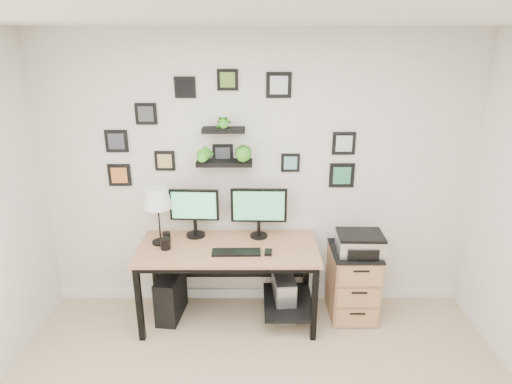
{
  "coord_description": "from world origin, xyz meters",
  "views": [
    {
      "loc": [
        -0.02,
        -1.79,
        2.48
      ],
      "look_at": [
        -0.02,
        1.83,
        1.2
      ],
      "focal_mm": 30.0,
      "sensor_mm": 36.0,
      "label": 1
    }
  ],
  "objects_px": {
    "monitor_left": "(194,209)",
    "file_cabinet": "(353,282)",
    "table_lamp": "(157,199)",
    "printer": "(360,243)",
    "desk": "(232,258)",
    "monitor_right": "(259,209)",
    "mug": "(165,244)",
    "pc_tower_black": "(171,295)",
    "pc_tower_grey": "(284,295)"
  },
  "relations": [
    {
      "from": "desk",
      "to": "pc_tower_grey",
      "type": "xyz_separation_m",
      "value": [
        0.48,
        0.04,
        -0.42
      ]
    },
    {
      "from": "monitor_left",
      "to": "file_cabinet",
      "type": "relative_size",
      "value": 0.69
    },
    {
      "from": "monitor_right",
      "to": "mug",
      "type": "bearing_deg",
      "value": -163.46
    },
    {
      "from": "mug",
      "to": "pc_tower_black",
      "type": "height_order",
      "value": "mug"
    },
    {
      "from": "monitor_left",
      "to": "table_lamp",
      "type": "height_order",
      "value": "table_lamp"
    },
    {
      "from": "monitor_left",
      "to": "pc_tower_black",
      "type": "xyz_separation_m",
      "value": [
        -0.24,
        -0.18,
        -0.8
      ]
    },
    {
      "from": "mug",
      "to": "pc_tower_black",
      "type": "relative_size",
      "value": 0.23
    },
    {
      "from": "pc_tower_black",
      "to": "pc_tower_grey",
      "type": "distance_m",
      "value": 1.07
    },
    {
      "from": "monitor_right",
      "to": "pc_tower_grey",
      "type": "relative_size",
      "value": 1.19
    },
    {
      "from": "desk",
      "to": "file_cabinet",
      "type": "bearing_deg",
      "value": 2.96
    },
    {
      "from": "mug",
      "to": "printer",
      "type": "xyz_separation_m",
      "value": [
        1.73,
        0.09,
        -0.04
      ]
    },
    {
      "from": "desk",
      "to": "pc_tower_black",
      "type": "xyz_separation_m",
      "value": [
        -0.59,
        0.02,
        -0.41
      ]
    },
    {
      "from": "printer",
      "to": "desk",
      "type": "bearing_deg",
      "value": -179.27
    },
    {
      "from": "mug",
      "to": "printer",
      "type": "relative_size",
      "value": 0.24
    },
    {
      "from": "monitor_left",
      "to": "mug",
      "type": "distance_m",
      "value": 0.41
    },
    {
      "from": "printer",
      "to": "mug",
      "type": "bearing_deg",
      "value": -177.19
    },
    {
      "from": "pc_tower_black",
      "to": "table_lamp",
      "type": "bearing_deg",
      "value": 155.08
    },
    {
      "from": "pc_tower_black",
      "to": "file_cabinet",
      "type": "height_order",
      "value": "file_cabinet"
    },
    {
      "from": "desk",
      "to": "table_lamp",
      "type": "distance_m",
      "value": 0.85
    },
    {
      "from": "pc_tower_grey",
      "to": "printer",
      "type": "distance_m",
      "value": 0.87
    },
    {
      "from": "desk",
      "to": "mug",
      "type": "distance_m",
      "value": 0.61
    },
    {
      "from": "file_cabinet",
      "to": "monitor_right",
      "type": "bearing_deg",
      "value": 172.54
    },
    {
      "from": "file_cabinet",
      "to": "monitor_left",
      "type": "bearing_deg",
      "value": 174.83
    },
    {
      "from": "mug",
      "to": "table_lamp",
      "type": "bearing_deg",
      "value": 119.21
    },
    {
      "from": "file_cabinet",
      "to": "table_lamp",
      "type": "bearing_deg",
      "value": -179.89
    },
    {
      "from": "mug",
      "to": "pc_tower_grey",
      "type": "height_order",
      "value": "mug"
    },
    {
      "from": "table_lamp",
      "to": "desk",
      "type": "bearing_deg",
      "value": -4.8
    },
    {
      "from": "table_lamp",
      "to": "mug",
      "type": "height_order",
      "value": "table_lamp"
    },
    {
      "from": "monitor_left",
      "to": "pc_tower_black",
      "type": "bearing_deg",
      "value": -143.3
    },
    {
      "from": "pc_tower_grey",
      "to": "printer",
      "type": "xyz_separation_m",
      "value": [
        0.68,
        -0.03,
        0.56
      ]
    },
    {
      "from": "pc_tower_black",
      "to": "pc_tower_grey",
      "type": "bearing_deg",
      "value": 8.06
    },
    {
      "from": "mug",
      "to": "pc_tower_black",
      "type": "xyz_separation_m",
      "value": [
        -0.01,
        0.09,
        -0.58
      ]
    },
    {
      "from": "table_lamp",
      "to": "printer",
      "type": "height_order",
      "value": "table_lamp"
    },
    {
      "from": "monitor_left",
      "to": "mug",
      "type": "bearing_deg",
      "value": -131.22
    },
    {
      "from": "monitor_right",
      "to": "pc_tower_grey",
      "type": "xyz_separation_m",
      "value": [
        0.24,
        -0.13,
        -0.83
      ]
    },
    {
      "from": "table_lamp",
      "to": "pc_tower_black",
      "type": "distance_m",
      "value": 0.96
    },
    {
      "from": "monitor_right",
      "to": "pc_tower_grey",
      "type": "height_order",
      "value": "monitor_right"
    },
    {
      "from": "monitor_right",
      "to": "pc_tower_black",
      "type": "relative_size",
      "value": 1.19
    },
    {
      "from": "table_lamp",
      "to": "printer",
      "type": "bearing_deg",
      "value": -1.27
    },
    {
      "from": "table_lamp",
      "to": "file_cabinet",
      "type": "xyz_separation_m",
      "value": [
        1.78,
        0.0,
        -0.83
      ]
    },
    {
      "from": "monitor_right",
      "to": "mug",
      "type": "height_order",
      "value": "monitor_right"
    },
    {
      "from": "monitor_right",
      "to": "printer",
      "type": "height_order",
      "value": "monitor_right"
    },
    {
      "from": "desk",
      "to": "printer",
      "type": "bearing_deg",
      "value": 0.73
    },
    {
      "from": "monitor_right",
      "to": "pc_tower_black",
      "type": "distance_m",
      "value": 1.18
    },
    {
      "from": "desk",
      "to": "table_lamp",
      "type": "height_order",
      "value": "table_lamp"
    },
    {
      "from": "mug",
      "to": "pc_tower_black",
      "type": "bearing_deg",
      "value": 94.33
    },
    {
      "from": "table_lamp",
      "to": "pc_tower_grey",
      "type": "bearing_deg",
      "value": -0.66
    },
    {
      "from": "printer",
      "to": "table_lamp",
      "type": "bearing_deg",
      "value": 178.73
    },
    {
      "from": "mug",
      "to": "monitor_right",
      "type": "bearing_deg",
      "value": 16.54
    },
    {
      "from": "table_lamp",
      "to": "monitor_left",
      "type": "bearing_deg",
      "value": 24.59
    }
  ]
}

